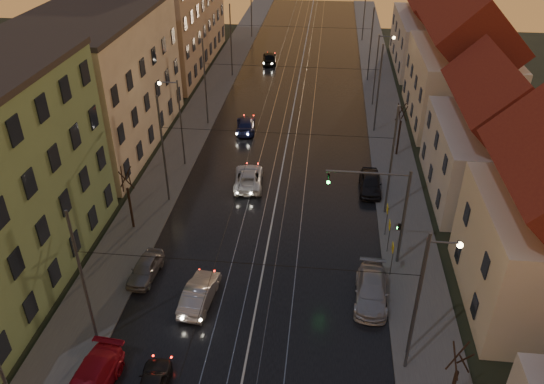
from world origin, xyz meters
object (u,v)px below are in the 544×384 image
(street_lamp_1, at_px, (425,288))
(traffic_light_mast, at_px, (390,206))
(driving_car_4, at_px, (270,58))
(parked_left_3, at_px, (145,268))
(driving_car_3, at_px, (246,125))
(parked_right_2, at_px, (370,183))
(driving_car_2, at_px, (248,178))
(street_lamp_3, at_px, (379,63))
(driving_car_1, at_px, (199,293))
(parked_right_1, at_px, (371,290))
(street_lamp_2, at_px, (177,115))

(street_lamp_1, relative_size, traffic_light_mast, 1.11)
(driving_car_4, relative_size, parked_left_3, 1.21)
(driving_car_3, distance_m, parked_right_2, 15.94)
(driving_car_2, distance_m, driving_car_4, 32.60)
(street_lamp_3, height_order, driving_car_3, street_lamp_3)
(driving_car_4, bearing_deg, driving_car_1, 84.95)
(driving_car_2, xyz_separation_m, parked_right_2, (10.18, 0.17, 0.05))
(traffic_light_mast, relative_size, parked_left_3, 1.91)
(street_lamp_3, distance_m, driving_car_4, 19.70)
(parked_right_2, bearing_deg, driving_car_2, -178.36)
(street_lamp_3, xyz_separation_m, driving_car_3, (-13.52, -8.17, -4.22))
(driving_car_4, bearing_deg, parked_left_3, 79.79)
(street_lamp_1, relative_size, parked_right_2, 1.83)
(driving_car_2, bearing_deg, street_lamp_1, 118.73)
(traffic_light_mast, bearing_deg, driving_car_1, -155.62)
(street_lamp_1, distance_m, parked_left_3, 17.90)
(street_lamp_3, relative_size, parked_right_2, 1.83)
(street_lamp_1, height_order, parked_right_2, street_lamp_1)
(street_lamp_1, height_order, parked_right_1, street_lamp_1)
(parked_right_1, height_order, parked_right_2, parked_right_2)
(driving_car_1, bearing_deg, driving_car_3, -83.00)
(street_lamp_1, xyz_separation_m, traffic_light_mast, (-1.11, 8.00, -0.29))
(street_lamp_2, relative_size, parked_left_3, 2.13)
(traffic_light_mast, bearing_deg, parked_left_3, -168.54)
(parked_right_1, bearing_deg, parked_left_3, -178.52)
(driving_car_1, relative_size, parked_right_2, 1.01)
(driving_car_1, height_order, parked_right_2, parked_right_2)
(street_lamp_3, relative_size, driving_car_4, 1.76)
(driving_car_1, bearing_deg, driving_car_4, -83.99)
(street_lamp_2, bearing_deg, street_lamp_1, -47.68)
(driving_car_2, xyz_separation_m, parked_left_3, (-5.02, -12.35, -0.05))
(street_lamp_1, bearing_deg, traffic_light_mast, 97.91)
(street_lamp_1, xyz_separation_m, street_lamp_2, (-18.21, 20.00, 0.00))
(parked_right_2, bearing_deg, traffic_light_mast, -86.89)
(parked_right_2, bearing_deg, street_lamp_1, -84.35)
(traffic_light_mast, bearing_deg, driving_car_2, 138.98)
(traffic_light_mast, xyz_separation_m, driving_car_3, (-12.41, 19.83, -3.94))
(driving_car_3, bearing_deg, parked_left_3, 75.33)
(driving_car_3, bearing_deg, driving_car_2, 93.03)
(traffic_light_mast, relative_size, parked_right_2, 1.65)
(street_lamp_3, xyz_separation_m, driving_car_2, (-11.68, -18.81, -4.19))
(parked_right_1, bearing_deg, parked_right_2, 91.50)
(driving_car_1, bearing_deg, street_lamp_1, 172.48)
(parked_left_3, height_order, parked_right_1, parked_right_1)
(street_lamp_1, height_order, street_lamp_3, same)
(street_lamp_3, distance_m, driving_car_1, 35.77)
(driving_car_3, distance_m, parked_right_1, 26.26)
(driving_car_4, distance_m, parked_right_2, 34.53)
(parked_left_3, relative_size, parked_right_2, 0.86)
(parked_right_1, bearing_deg, street_lamp_3, 90.26)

